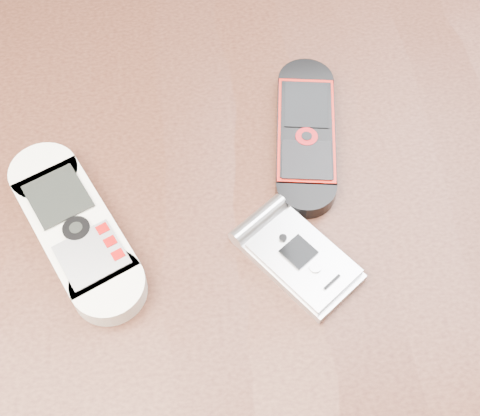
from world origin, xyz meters
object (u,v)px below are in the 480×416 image
at_px(table, 234,276).
at_px(nokia_white, 75,228).
at_px(nokia_black_red, 306,133).
at_px(motorola_razr, 300,258).

xyz_separation_m(table, nokia_white, (-0.11, -0.00, 0.11)).
distance_m(nokia_white, nokia_black_red, 0.19).
bearing_deg(nokia_black_red, motorola_razr, -92.17).
height_order(nokia_black_red, motorola_razr, same).
height_order(table, nokia_black_red, nokia_black_red).
xyz_separation_m(nokia_white, motorola_razr, (0.16, -0.04, -0.00)).
relative_size(nokia_white, nokia_black_red, 1.07).
bearing_deg(nokia_white, motorola_razr, -40.34).
bearing_deg(motorola_razr, nokia_white, 128.39).
relative_size(table, motorola_razr, 12.86).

